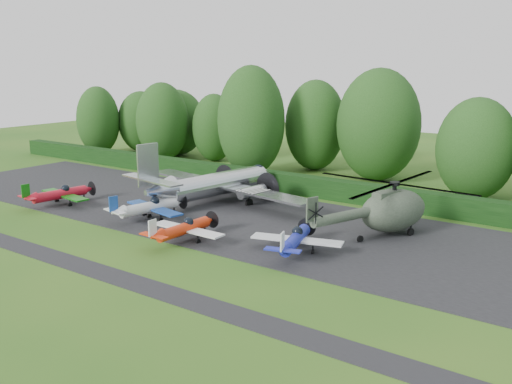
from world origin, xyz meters
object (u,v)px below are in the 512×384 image
Objects in this scene: transport_plane at (216,184)px; helicopter at (393,207)px; light_plane_white at (149,207)px; light_plane_orange at (184,229)px; light_plane_blue at (295,239)px; light_plane_red at (60,194)px.

helicopter is (18.09, 0.01, 0.40)m from transport_plane.
transport_plane is 1.37× the size of helicopter.
light_plane_white is 7.32m from light_plane_orange.
helicopter reaches higher than light_plane_blue.
transport_plane is 12.40m from light_plane_orange.
helicopter is at bearing 81.52° from light_plane_blue.
helicopter is at bearing 9.87° from light_plane_red.
light_plane_blue is 0.45× the size of helicopter.
light_plane_orange is (17.46, -1.57, -0.05)m from light_plane_red.
helicopter is at bearing 11.22° from light_plane_white.
light_plane_red is 31.21m from helicopter.
light_plane_red reaches higher than light_plane_blue.
light_plane_orange is (5.81, -10.92, -0.87)m from transport_plane.
transport_plane is 3.04× the size of light_plane_blue.
light_plane_blue is at bearing -5.34° from light_plane_red.
light_plane_red reaches higher than light_plane_orange.
light_plane_white is 0.47× the size of helicopter.
light_plane_red is at bearing 178.02° from helicopter.
helicopter is (12.28, 10.94, 1.27)m from light_plane_orange.
light_plane_white is at bearing 155.43° from light_plane_orange.
light_plane_blue is at bearing -39.45° from transport_plane.
light_plane_white is at bearing -105.59° from transport_plane.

